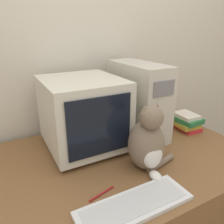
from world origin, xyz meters
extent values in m
cube|color=beige|center=(0.00, 1.00, 1.25)|extent=(7.00, 0.05, 2.50)
cube|color=brown|center=(0.00, 0.47, 0.37)|extent=(1.50, 0.94, 0.75)
cube|color=beige|center=(-0.10, 0.67, 0.76)|extent=(0.29, 0.27, 0.02)
cube|color=beige|center=(-0.10, 0.67, 0.96)|extent=(0.41, 0.45, 0.38)
cube|color=black|center=(-0.10, 0.44, 0.96)|extent=(0.33, 0.01, 0.30)
cube|color=beige|center=(0.27, 0.67, 0.98)|extent=(0.20, 0.47, 0.46)
cube|color=slate|center=(0.27, 0.43, 1.11)|extent=(0.14, 0.01, 0.08)
cube|color=silver|center=(-0.11, 0.11, 0.76)|extent=(0.47, 0.16, 0.02)
cube|color=silver|center=(-0.11, 0.11, 0.77)|extent=(0.42, 0.12, 0.00)
ellipsoid|color=#7A6651|center=(0.08, 0.32, 0.87)|extent=(0.20, 0.21, 0.25)
ellipsoid|color=white|center=(0.07, 0.25, 0.85)|extent=(0.10, 0.07, 0.14)
sphere|color=#7A6651|center=(0.08, 0.28, 1.03)|extent=(0.13, 0.13, 0.11)
cone|color=#7A6651|center=(0.04, 0.29, 1.07)|extent=(0.04, 0.04, 0.04)
cone|color=#7A6651|center=(0.11, 0.28, 1.07)|extent=(0.04, 0.04, 0.04)
ellipsoid|color=white|center=(0.07, 0.21, 0.76)|extent=(0.06, 0.08, 0.04)
cylinder|color=#7A6651|center=(0.16, 0.29, 0.76)|extent=(0.19, 0.08, 0.03)
cube|color=red|center=(0.61, 0.55, 0.76)|extent=(0.13, 0.20, 0.03)
cube|color=gold|center=(0.60, 0.55, 0.79)|extent=(0.14, 0.18, 0.03)
cube|color=#28703D|center=(0.60, 0.55, 0.82)|extent=(0.16, 0.21, 0.03)
cube|color=beige|center=(0.60, 0.55, 0.85)|extent=(0.13, 0.16, 0.02)
cylinder|color=maroon|center=(-0.20, 0.24, 0.75)|extent=(0.13, 0.04, 0.01)
camera|label=1|loc=(-0.51, -0.43, 1.40)|focal=35.00mm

